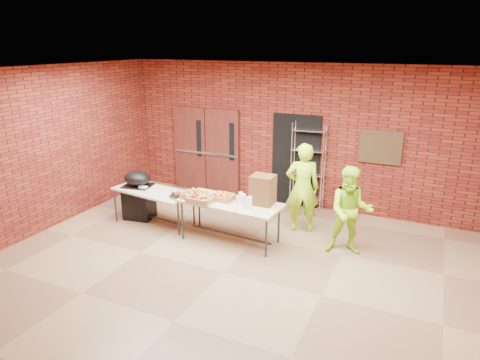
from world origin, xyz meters
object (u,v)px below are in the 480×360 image
at_px(table_right, 230,205).
at_px(volunteer_man, 350,211).
at_px(coffee_dispenser, 263,190).
at_px(volunteer_woman, 302,188).
at_px(table_left, 153,193).
at_px(wire_rack, 308,167).
at_px(covered_grill, 139,195).

distance_m(table_right, volunteer_man, 2.17).
xyz_separation_m(coffee_dispenser, volunteer_woman, (0.49, 0.85, -0.16)).
distance_m(table_left, coffee_dispenser, 2.41).
distance_m(volunteer_woman, volunteer_man, 1.19).
bearing_deg(volunteer_man, coffee_dispenser, 177.27).
height_order(table_left, coffee_dispenser, coffee_dispenser).
bearing_deg(coffee_dispenser, wire_rack, 83.06).
relative_size(wire_rack, table_right, 1.00).
relative_size(coffee_dispenser, covered_grill, 0.51).
bearing_deg(table_left, volunteer_woman, 25.42).
height_order(table_right, volunteer_man, volunteer_man).
xyz_separation_m(covered_grill, volunteer_man, (4.37, 0.27, 0.27)).
bearing_deg(coffee_dispenser, volunteer_woman, 59.87).
height_order(wire_rack, coffee_dispenser, wire_rack).
bearing_deg(coffee_dispenser, table_left, -178.23).
distance_m(covered_grill, volunteer_woman, 3.45).
bearing_deg(covered_grill, volunteer_man, -6.01).
bearing_deg(covered_grill, coffee_dispenser, -9.90).
relative_size(wire_rack, volunteer_man, 1.23).
height_order(coffee_dispenser, volunteer_man, volunteer_man).
xyz_separation_m(table_right, covered_grill, (-2.26, 0.20, -0.20)).
bearing_deg(table_right, wire_rack, 73.46).
bearing_deg(table_left, volunteer_man, 12.87).
xyz_separation_m(wire_rack, volunteer_woman, (0.25, -1.19, -0.08)).
height_order(table_right, covered_grill, covered_grill).
relative_size(table_right, coffee_dispenser, 3.66).
distance_m(wire_rack, table_left, 3.38).
xyz_separation_m(table_right, volunteer_woman, (1.07, 1.03, 0.17)).
relative_size(wire_rack, covered_grill, 1.87).
bearing_deg(volunteer_man, table_right, 179.04).
bearing_deg(wire_rack, volunteer_woman, -82.30).
height_order(wire_rack, volunteer_man, wire_rack).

